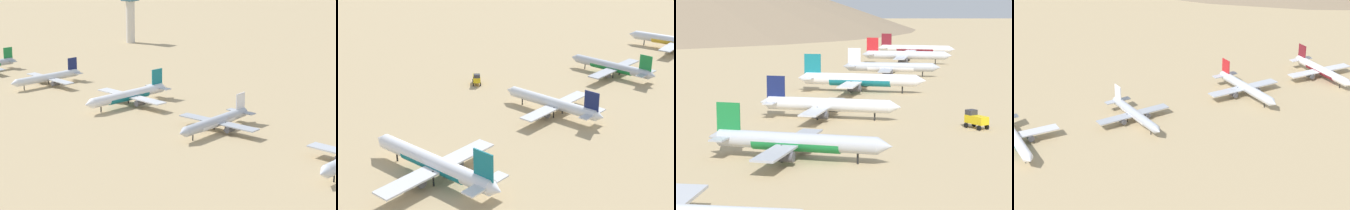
{
  "view_description": "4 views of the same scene",
  "coord_description": "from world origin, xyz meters",
  "views": [
    {
      "loc": [
        181.42,
        152.89,
        62.82
      ],
      "look_at": [
        7.98,
        25.53,
        6.5
      ],
      "focal_mm": 73.85,
      "sensor_mm": 36.0,
      "label": 1
    },
    {
      "loc": [
        -69.29,
        77.51,
        57.61
      ],
      "look_at": [
        1.23,
        -36.59,
        4.1
      ],
      "focal_mm": 56.08,
      "sensor_mm": 36.0,
      "label": 2
    },
    {
      "loc": [
        6.43,
        -201.68,
        27.41
      ],
      "look_at": [
        -3.66,
        -57.38,
        4.99
      ],
      "focal_mm": 72.92,
      "sensor_mm": 36.0,
      "label": 3
    },
    {
      "loc": [
        176.56,
        -65.04,
        97.31
      ],
      "look_at": [
        14.82,
        57.69,
        6.12
      ],
      "focal_mm": 64.93,
      "sensor_mm": 36.0,
      "label": 4
    }
  ],
  "objects": [
    {
      "name": "parked_jet_4",
      "position": [
        5.88,
        42.71,
        3.38
      ],
      "size": [
        35.2,
        28.63,
        10.15
      ],
      "color": "#B2B7C1",
      "rests_on": "ground"
    },
    {
      "name": "parked_jet_1",
      "position": [
        -9.98,
        -87.91,
        3.2
      ],
      "size": [
        33.22,
        27.2,
        9.62
      ],
      "color": "#B2B7C1",
      "rests_on": "ground"
    },
    {
      "name": "parked_jet_5",
      "position": [
        12.18,
        91.59,
        3.76
      ],
      "size": [
        38.73,
        31.6,
        11.17
      ],
      "color": "silver",
      "rests_on": "ground"
    },
    {
      "name": "parked_jet_6",
      "position": [
        17.59,
        131.08,
        3.64
      ],
      "size": [
        37.79,
        30.94,
        10.95
      ],
      "color": "white",
      "rests_on": "ground"
    },
    {
      "name": "parked_jet_3",
      "position": [
        -3.14,
        -0.1,
        3.74
      ],
      "size": [
        38.95,
        31.8,
        11.24
      ],
      "color": "white",
      "rests_on": "ground"
    },
    {
      "name": "ground_plane",
      "position": [
        0.0,
        0.0,
        0.0
      ],
      "size": [
        1800.0,
        1800.0,
        0.0
      ],
      "primitive_type": "plane",
      "color": "tan"
    },
    {
      "name": "parked_jet_2",
      "position": [
        -8.46,
        -46.46,
        3.28
      ],
      "size": [
        33.74,
        27.59,
        9.75
      ],
      "color": "silver",
      "rests_on": "ground"
    },
    {
      "name": "service_truck",
      "position": [
        24.62,
        -56.08,
        2.08
      ],
      "size": [
        5.15,
        5.63,
        3.9
      ],
      "color": "yellow",
      "rests_on": "ground"
    }
  ]
}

